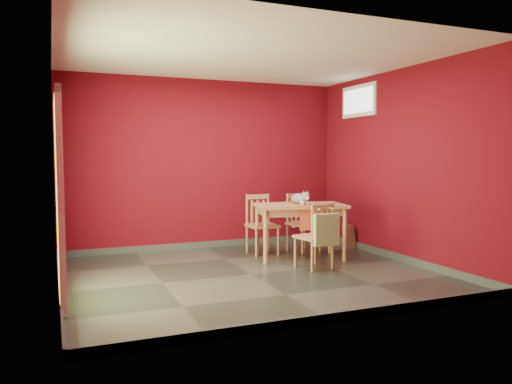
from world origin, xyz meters
name	(u,v)px	position (x,y,z in m)	size (l,w,h in m)	color
ground	(251,274)	(0.00, 0.00, 0.00)	(4.50, 4.50, 0.00)	#2D342D
room_shell	(251,270)	(0.00, 0.00, 0.05)	(4.50, 4.50, 4.50)	#600916
doorway	(58,192)	(-2.23, -0.40, 1.12)	(0.06, 1.01, 2.13)	#B7D838
window	(359,101)	(2.23, 1.00, 2.35)	(0.05, 0.90, 0.50)	white
outlet_plate	(294,224)	(1.60, 1.99, 0.30)	(0.08, 0.01, 0.12)	silver
dining_table	(300,211)	(1.01, 0.64, 0.69)	(1.39, 0.98, 0.79)	#B67855
table_runner	(304,208)	(1.01, 0.53, 0.74)	(0.45, 0.74, 0.34)	#AE4D2E
chair_far_left	(261,223)	(0.65, 1.22, 0.46)	(0.43, 0.43, 0.90)	#B67855
chair_far_right	(302,222)	(1.32, 1.16, 0.46)	(0.50, 0.50, 0.90)	#B67855
chair_near	(316,235)	(0.91, -0.03, 0.44)	(0.48, 0.48, 0.87)	#B67855
tote_bag	(326,229)	(0.93, -0.24, 0.55)	(0.34, 0.20, 0.48)	#8CA76A
cat	(300,197)	(1.00, 0.63, 0.90)	(0.22, 0.42, 0.21)	slate
picture_frame	(349,235)	(2.19, 1.17, 0.19)	(0.16, 0.38, 0.37)	#5C2C22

